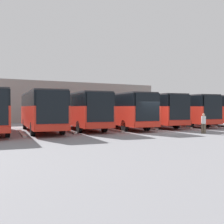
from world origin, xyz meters
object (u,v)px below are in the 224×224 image
(bus_2, at_px, (149,109))
(pedestrian, at_px, (204,123))
(bus_1, at_px, (179,109))
(bus_3, at_px, (120,109))
(bus_4, at_px, (81,110))
(bus_5, at_px, (41,110))
(bus_0, at_px, (201,109))

(bus_2, relative_size, pedestrian, 7.03)
(bus_1, xyz_separation_m, bus_3, (7.68, 0.21, 0.00))
(bus_1, distance_m, bus_4, 11.53)
(bus_5, height_order, pedestrian, bus_5)
(bus_0, relative_size, pedestrian, 7.03)
(bus_1, distance_m, bus_5, 15.37)
(bus_1, relative_size, bus_3, 1.00)
(bus_0, xyz_separation_m, bus_4, (15.37, -0.11, 0.00))
(bus_0, relative_size, bus_5, 1.00)
(bus_0, height_order, bus_3, same)
(bus_2, relative_size, bus_5, 1.00)
(bus_4, xyz_separation_m, pedestrian, (-6.78, 8.40, -0.99))
(bus_3, relative_size, pedestrian, 7.03)
(bus_2, distance_m, bus_3, 3.87)
(bus_1, xyz_separation_m, pedestrian, (4.74, 7.94, -0.99))
(bus_0, relative_size, bus_1, 1.00)
(bus_2, xyz_separation_m, bus_3, (3.84, 0.49, 0.00))
(pedestrian, bearing_deg, bus_2, -29.15)
(bus_5, bearing_deg, bus_4, -163.99)
(bus_1, height_order, bus_2, same)
(bus_1, bearing_deg, bus_2, 2.97)
(pedestrian, bearing_deg, bus_3, -2.08)
(bus_1, bearing_deg, bus_3, 8.75)
(bus_4, bearing_deg, pedestrian, 136.11)
(bus_4, relative_size, pedestrian, 7.03)
(bus_1, relative_size, bus_2, 1.00)
(bus_0, distance_m, bus_3, 11.54)
(bus_2, bearing_deg, bus_4, 5.91)
(bus_3, height_order, pedestrian, bus_3)
(pedestrian, bearing_deg, bus_1, -53.73)
(bus_1, height_order, bus_5, same)
(bus_5, bearing_deg, pedestrian, 150.89)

